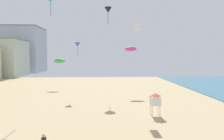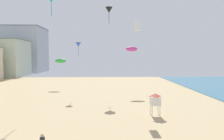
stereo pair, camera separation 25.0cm
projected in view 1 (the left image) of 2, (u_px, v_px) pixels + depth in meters
The scene contains 7 objects.
boardwalk_hotel_distant at pixel (21, 50), 87.55m from camera, with size 18.15×16.35×19.23m.
lifeguard_stand at pixel (155, 99), 23.55m from camera, with size 1.10×1.10×2.55m.
kite_magenta_parafoil at pixel (131, 49), 38.72m from camera, with size 2.24×0.62×0.87m.
kite_white_box at pixel (137, 26), 28.43m from camera, with size 0.73×0.73×1.15m.
kite_black_delta at pixel (108, 10), 40.35m from camera, with size 1.39×1.39×3.16m.
kite_green_parafoil at pixel (59, 61), 44.38m from camera, with size 2.42×0.67×0.94m.
kite_blue_delta at pixel (77, 45), 36.54m from camera, with size 0.99×0.99×2.25m.
Camera 1 is at (5.48, -6.79, 6.82)m, focal length 32.62 mm.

